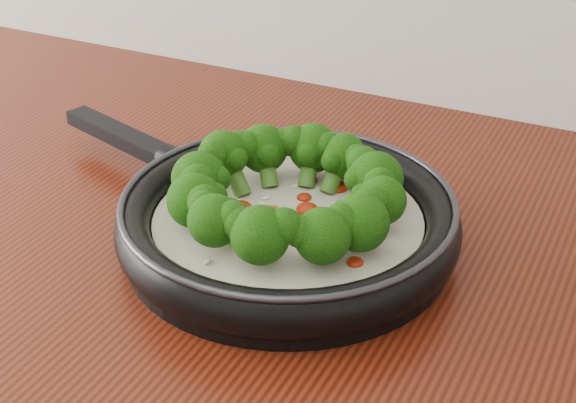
% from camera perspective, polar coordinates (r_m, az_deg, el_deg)
% --- Properties ---
extents(skillet, '(0.53, 0.40, 0.09)m').
position_cam_1_polar(skillet, '(0.78, -0.17, -0.79)').
color(skillet, black).
rests_on(skillet, counter).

